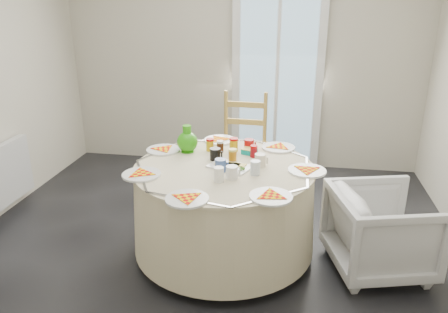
% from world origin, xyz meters
% --- Properties ---
extents(floor, '(4.00, 4.00, 0.00)m').
position_xyz_m(floor, '(0.00, 0.00, 0.00)').
color(floor, black).
rests_on(floor, ground).
extents(wall_back, '(4.00, 0.02, 2.60)m').
position_xyz_m(wall_back, '(0.00, 2.00, 1.30)').
color(wall_back, '#BCB5A3').
rests_on(wall_back, floor).
extents(glass_door, '(1.00, 0.08, 2.10)m').
position_xyz_m(glass_door, '(0.40, 1.95, 1.05)').
color(glass_door, silver).
rests_on(glass_door, floor).
extents(table, '(1.36, 1.36, 0.69)m').
position_xyz_m(table, '(0.12, 0.03, 0.38)').
color(table, beige).
rests_on(table, floor).
extents(wooden_chair, '(0.49, 0.46, 1.03)m').
position_xyz_m(wooden_chair, '(0.12, 1.08, 0.47)').
color(wooden_chair, tan).
rests_on(wooden_chair, floor).
extents(armchair, '(0.77, 0.80, 0.69)m').
position_xyz_m(armchair, '(1.27, -0.00, 0.39)').
color(armchair, silver).
rests_on(armchair, floor).
extents(place_settings, '(1.91, 1.91, 0.03)m').
position_xyz_m(place_settings, '(0.12, 0.03, 0.77)').
color(place_settings, white).
rests_on(place_settings, table).
extents(jar_cluster, '(0.46, 0.32, 0.12)m').
position_xyz_m(jar_cluster, '(0.13, 0.31, 0.82)').
color(jar_cluster, '#974414').
rests_on(jar_cluster, table).
extents(butter_tub, '(0.14, 0.12, 0.05)m').
position_xyz_m(butter_tub, '(0.28, 0.33, 0.79)').
color(butter_tub, '#049490').
rests_on(butter_tub, table).
extents(green_pitcher, '(0.17, 0.17, 0.21)m').
position_xyz_m(green_pitcher, '(-0.22, 0.30, 0.87)').
color(green_pitcher, '#2A990E').
rests_on(green_pitcher, table).
extents(cheese_platter, '(0.35, 0.30, 0.04)m').
position_xyz_m(cheese_platter, '(0.17, 0.02, 0.77)').
color(cheese_platter, white).
rests_on(cheese_platter, table).
extents(mugs_glasses, '(0.79, 0.79, 0.11)m').
position_xyz_m(mugs_glasses, '(0.21, 0.04, 0.81)').
color(mugs_glasses, gray).
rests_on(mugs_glasses, table).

